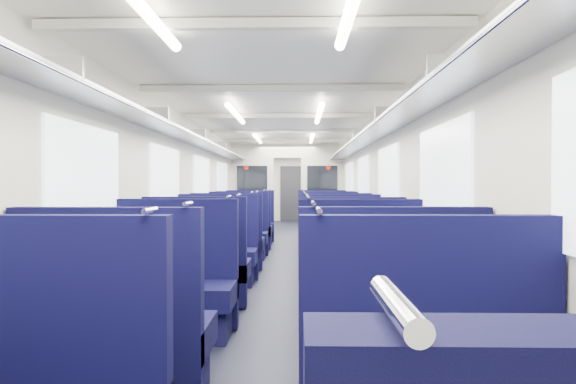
% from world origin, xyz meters
% --- Properties ---
extents(floor, '(2.80, 18.00, 0.01)m').
position_xyz_m(floor, '(0.00, 0.00, 0.00)').
color(floor, black).
rests_on(floor, ground).
extents(ceiling, '(2.80, 18.00, 0.01)m').
position_xyz_m(ceiling, '(0.00, 0.00, 2.35)').
color(ceiling, silver).
rests_on(ceiling, wall_left).
extents(wall_left, '(0.02, 18.00, 2.35)m').
position_xyz_m(wall_left, '(-1.40, 0.00, 1.18)').
color(wall_left, beige).
rests_on(wall_left, floor).
extents(dado_left, '(0.03, 17.90, 0.70)m').
position_xyz_m(dado_left, '(-1.39, 0.00, 0.35)').
color(dado_left, black).
rests_on(dado_left, floor).
extents(wall_right, '(0.02, 18.00, 2.35)m').
position_xyz_m(wall_right, '(1.40, 0.00, 1.18)').
color(wall_right, beige).
rests_on(wall_right, floor).
extents(dado_right, '(0.03, 17.90, 0.70)m').
position_xyz_m(dado_right, '(1.39, 0.00, 0.35)').
color(dado_right, black).
rests_on(dado_right, floor).
extents(wall_far, '(2.80, 0.02, 2.35)m').
position_xyz_m(wall_far, '(0.00, 9.00, 1.18)').
color(wall_far, beige).
rests_on(wall_far, floor).
extents(luggage_rack_left, '(0.36, 17.40, 0.18)m').
position_xyz_m(luggage_rack_left, '(-1.21, 0.00, 1.97)').
color(luggage_rack_left, '#B2B5BA').
rests_on(luggage_rack_left, wall_left).
extents(luggage_rack_right, '(0.36, 17.40, 0.18)m').
position_xyz_m(luggage_rack_right, '(1.21, 0.00, 1.97)').
color(luggage_rack_right, '#B2B5BA').
rests_on(luggage_rack_right, wall_right).
extents(windows, '(2.78, 15.60, 0.75)m').
position_xyz_m(windows, '(0.00, -0.46, 1.42)').
color(windows, white).
rests_on(windows, wall_left).
extents(ceiling_fittings, '(2.70, 16.06, 0.11)m').
position_xyz_m(ceiling_fittings, '(0.00, -0.26, 2.29)').
color(ceiling_fittings, beige).
rests_on(ceiling_fittings, ceiling).
extents(end_door, '(0.75, 0.06, 2.00)m').
position_xyz_m(end_door, '(0.00, 8.94, 1.00)').
color(end_door, black).
rests_on(end_door, floor).
extents(bulkhead, '(2.80, 0.10, 2.35)m').
position_xyz_m(bulkhead, '(-0.00, 3.31, 1.23)').
color(bulkhead, beige).
rests_on(bulkhead, floor).
extents(seat_4, '(1.11, 0.61, 1.23)m').
position_xyz_m(seat_4, '(-0.83, -6.05, 0.38)').
color(seat_4, black).
rests_on(seat_4, floor).
extents(seat_5, '(1.11, 0.61, 1.23)m').
position_xyz_m(seat_5, '(0.83, -5.97, 0.38)').
color(seat_5, black).
rests_on(seat_5, floor).
extents(seat_6, '(1.11, 0.61, 1.23)m').
position_xyz_m(seat_6, '(-0.83, -4.70, 0.38)').
color(seat_6, black).
rests_on(seat_6, floor).
extents(seat_7, '(1.11, 0.61, 1.23)m').
position_xyz_m(seat_7, '(0.83, -4.76, 0.38)').
color(seat_7, black).
rests_on(seat_7, floor).
extents(seat_8, '(1.11, 0.61, 1.23)m').
position_xyz_m(seat_8, '(-0.83, -3.64, 0.38)').
color(seat_8, black).
rests_on(seat_8, floor).
extents(seat_9, '(1.11, 0.61, 1.23)m').
position_xyz_m(seat_9, '(0.83, -3.73, 0.38)').
color(seat_9, black).
rests_on(seat_9, floor).
extents(seat_10, '(1.11, 0.61, 1.23)m').
position_xyz_m(seat_10, '(-0.83, -2.45, 0.38)').
color(seat_10, black).
rests_on(seat_10, floor).
extents(seat_11, '(1.11, 0.61, 1.23)m').
position_xyz_m(seat_11, '(0.83, -2.58, 0.38)').
color(seat_11, black).
rests_on(seat_11, floor).
extents(seat_12, '(1.11, 0.61, 1.23)m').
position_xyz_m(seat_12, '(-0.83, -1.34, 0.38)').
color(seat_12, black).
rests_on(seat_12, floor).
extents(seat_13, '(1.11, 0.61, 1.23)m').
position_xyz_m(seat_13, '(0.83, -1.35, 0.38)').
color(seat_13, black).
rests_on(seat_13, floor).
extents(seat_14, '(1.11, 0.61, 1.23)m').
position_xyz_m(seat_14, '(-0.83, -0.15, 0.38)').
color(seat_14, black).
rests_on(seat_14, floor).
extents(seat_15, '(1.11, 0.61, 1.23)m').
position_xyz_m(seat_15, '(0.83, -0.17, 0.38)').
color(seat_15, black).
rests_on(seat_15, floor).
extents(seat_16, '(1.11, 0.61, 1.23)m').
position_xyz_m(seat_16, '(-0.83, 1.00, 0.38)').
color(seat_16, black).
rests_on(seat_16, floor).
extents(seat_17, '(1.11, 0.61, 1.23)m').
position_xyz_m(seat_17, '(0.83, 0.94, 0.38)').
color(seat_17, black).
rests_on(seat_17, floor).
extents(seat_18, '(1.11, 0.61, 1.23)m').
position_xyz_m(seat_18, '(-0.83, 2.00, 0.38)').
color(seat_18, black).
rests_on(seat_18, floor).
extents(seat_19, '(1.11, 0.61, 1.23)m').
position_xyz_m(seat_19, '(0.83, 2.18, 0.38)').
color(seat_19, black).
rests_on(seat_19, floor).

